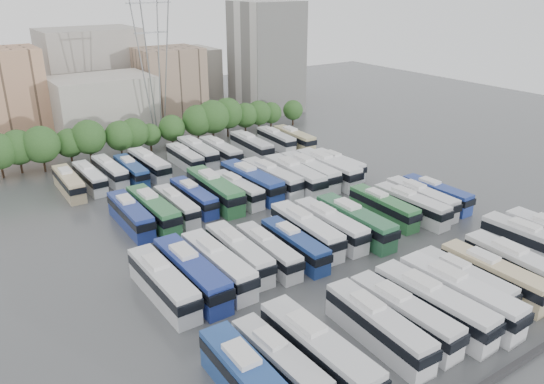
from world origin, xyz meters
TOP-DOWN VIEW (x-y plane):
  - ground at (0.00, 0.00)m, footprint 220.00×220.00m
  - parapet at (0.00, -33.00)m, footprint 56.00×0.50m
  - tree_line at (-2.20, 42.03)m, footprint 65.30×8.18m
  - city_buildings at (-7.46, 71.86)m, footprint 102.00×35.00m
  - apartment_tower at (34.00, 58.00)m, footprint 14.00×14.00m
  - electricity_pylon at (2.00, 50.00)m, footprint 9.00×6.91m
  - bus_r0_s1 at (-18.23, -22.94)m, footprint 2.84×11.22m
  - bus_r0_s2 at (-14.98, -23.89)m, footprint 3.18×13.26m
  - bus_r0_s4 at (-8.23, -23.98)m, footprint 3.20×12.34m
  - bus_r0_s5 at (-4.97, -24.03)m, footprint 2.88×12.16m
  - bus_r0_s6 at (-1.55, -24.58)m, footprint 3.36×13.05m
  - bus_r0_s7 at (1.82, -24.96)m, footprint 3.34×13.34m
  - bus_r0_s8 at (4.93, -23.22)m, footprint 2.55×11.18m
  - bus_r0_s9 at (8.12, -24.42)m, footprint 2.77×12.06m
  - bus_r0_s10 at (11.59, -25.28)m, footprint 3.43×13.20m
  - bus_r0_s12 at (18.17, -22.98)m, footprint 3.44×13.11m
  - bus_r1_s0 at (-21.36, -6.52)m, footprint 2.91×12.56m
  - bus_r1_s1 at (-18.17, -6.50)m, footprint 3.00×13.31m
  - bus_r1_s2 at (-14.92, -6.33)m, footprint 2.92×12.62m
  - bus_r1_s3 at (-11.58, -5.19)m, footprint 2.95×12.09m
  - bus_r1_s4 at (-8.40, -6.46)m, footprint 2.76×11.22m
  - bus_r1_s5 at (-5.03, -6.96)m, footprint 2.71×11.31m
  - bus_r1_s6 at (-1.78, -4.98)m, footprint 3.33×12.71m
  - bus_r1_s7 at (1.72, -5.38)m, footprint 2.86×12.31m
  - bus_r1_s8 at (4.88, -6.54)m, footprint 2.99×12.96m
  - bus_r1_s10 at (11.52, -4.95)m, footprint 2.79×11.62m
  - bus_r1_s11 at (15.06, -6.69)m, footprint 3.00×11.98m
  - bus_r1_s12 at (18.13, -5.83)m, footprint 2.88×11.91m
  - bus_r1_s13 at (21.50, -5.74)m, footprint 2.74×11.26m
  - bus_r2_s1 at (-18.07, 11.94)m, footprint 2.75×11.90m
  - bus_r2_s2 at (-15.07, 11.54)m, footprint 2.94×12.69m
  - bus_r2_s3 at (-11.58, 11.72)m, footprint 2.42×10.81m
  - bus_r2_s4 at (-8.28, 13.06)m, footprint 2.51×11.14m
  - bus_r2_s5 at (-4.93, 12.92)m, footprint 3.39×13.71m
  - bus_r2_s6 at (-1.60, 12.09)m, footprint 2.95×11.33m
  - bus_r2_s7 at (1.45, 12.94)m, footprint 3.50×13.50m
  - bus_r2_s8 at (4.88, 12.59)m, footprint 3.36×13.07m
  - bus_r2_s9 at (8.28, 11.19)m, footprint 3.48×13.66m
  - bus_r2_s10 at (11.60, 11.60)m, footprint 3.20×13.15m
  - bus_r2_s11 at (14.75, 10.86)m, footprint 3.06×13.64m
  - bus_r2_s12 at (18.17, 12.33)m, footprint 2.74×11.27m
  - bus_r3_s0 at (-21.70, 28.83)m, footprint 2.60×11.27m
  - bus_r3_s1 at (-18.30, 29.54)m, footprint 2.60×10.90m
  - bus_r3_s2 at (-14.70, 30.68)m, footprint 2.80×11.13m
  - bus_r3_s3 at (-11.72, 29.00)m, footprint 2.50×10.96m
  - bus_r3_s4 at (-8.38, 29.57)m, footprint 3.01×12.21m
  - bus_r3_s6 at (-1.57, 30.11)m, footprint 2.50×10.99m
  - bus_r3_s7 at (1.47, 31.27)m, footprint 3.01×12.42m
  - bus_r3_s8 at (5.02, 29.34)m, footprint 2.74×12.09m
  - bus_r3_s10 at (11.52, 29.20)m, footprint 3.16×12.28m
  - bus_r3_s12 at (18.14, 30.66)m, footprint 2.98×11.17m
  - bus_r3_s13 at (21.25, 28.97)m, footprint 2.96×11.63m

SIDE VIEW (x-z plane):
  - ground at x=0.00m, z-range 0.00..0.00m
  - parapet at x=0.00m, z-range 0.00..0.50m
  - bus_r2_s3 at x=-11.58m, z-range -0.03..3.36m
  - bus_r3_s1 at x=-18.30m, z-range -0.03..3.37m
  - bus_r3_s3 at x=-11.72m, z-range -0.03..3.40m
  - bus_r3_s6 at x=-1.57m, z-range -0.03..3.41m
  - bus_r3_s2 at x=-14.70m, z-range -0.03..3.44m
  - bus_r3_s12 at x=18.14m, z-range -0.03..3.44m
  - bus_r2_s4 at x=-8.28m, z-range -0.03..3.46m
  - bus_r0_s1 at x=-18.23m, z-range -0.03..3.46m
  - bus_r1_s4 at x=-8.40m, z-range -0.03..3.47m
  - bus_r0_s8 at x=4.93m, z-range -0.03..3.47m
  - bus_r1_s13 at x=21.50m, z-range -0.03..3.48m
  - bus_r2_s12 at x=18.17m, z-range -0.03..3.49m
  - bus_r2_s6 at x=-1.60m, z-range -0.03..3.49m
  - bus_r3_s0 at x=-21.70m, z-range -0.03..3.49m
  - bus_r1_s5 at x=-5.03m, z-range -0.03..3.50m
  - bus_r3_s13 at x=21.25m, z-range -0.03..3.59m
  - bus_r1_s10 at x=11.52m, z-range -0.03..3.60m
  - bus_r1_s12 at x=18.13m, z-range -0.03..3.68m
  - bus_r2_s1 at x=-18.07m, z-range -0.03..3.69m
  - bus_r1_s11 at x=15.06m, z-range -0.03..3.70m
  - bus_r1_s3 at x=-11.58m, z-range -0.03..3.74m
  - bus_r0_s9 at x=8.12m, z-range -0.03..3.74m
  - bus_r3_s8 at x=5.02m, z-range -0.03..3.75m
  - bus_r0_s5 at x=-4.97m, z-range -0.03..3.77m
  - bus_r3_s4 at x=-8.38m, z-range -0.03..3.78m
  - bus_r3_s10 at x=11.52m, z-range -0.03..3.79m
  - bus_r0_s4 at x=-8.23m, z-range -0.03..3.80m
  - bus_r1_s7 at x=1.72m, z-range -0.03..3.82m
  - bus_r3_s7 at x=1.47m, z-range -0.04..3.84m
  - bus_r1_s0 at x=-21.36m, z-range -0.04..3.89m
  - bus_r1_s2 at x=-14.92m, z-range -0.04..3.91m
  - bus_r1_s6 at x=-1.78m, z-range -0.04..3.92m
  - bus_r2_s2 at x=-15.07m, z-range -0.04..3.93m
  - bus_r1_s8 at x=4.88m, z-range -0.04..4.02m
  - bus_r0_s6 at x=-1.55m, z-range -0.04..4.03m
  - bus_r2_s8 at x=4.88m, z-range -0.04..4.03m
  - bus_r0_s12 at x=18.17m, z-range -0.04..4.04m
  - bus_r2_s10 at x=11.60m, z-range -0.04..4.07m
  - bus_r0_s10 at x=11.59m, z-range -0.04..4.07m
  - bus_r0_s2 at x=-14.98m, z-range -0.04..4.10m
  - bus_r0_s7 at x=1.82m, z-range -0.04..4.12m
  - bus_r1_s1 at x=-18.17m, z-range -0.04..4.13m
  - bus_r2_s7 at x=1.45m, z-range -0.04..4.16m
  - bus_r2_s9 at x=8.28m, z-range -0.04..4.22m
  - bus_r2_s11 at x=14.75m, z-range -0.04..4.23m
  - bus_r2_s5 at x=-4.93m, z-range -0.04..4.24m
  - tree_line at x=-2.20m, z-range 0.23..8.70m
  - city_buildings at x=-7.46m, z-range -2.13..17.87m
  - apartment_tower at x=34.00m, z-range 0.00..26.00m
  - electricity_pylon at x=2.00m, z-range 1.75..35.57m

